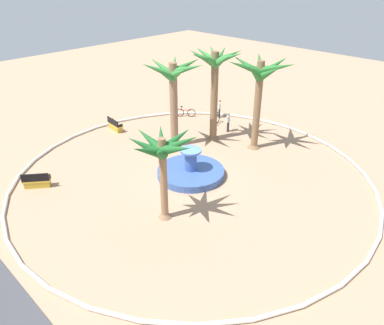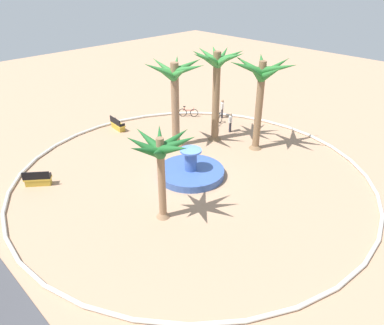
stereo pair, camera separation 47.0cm
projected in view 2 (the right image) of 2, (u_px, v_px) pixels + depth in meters
name	position (u px, v px, depth m)	size (l,w,h in m)	color
ground_plane	(193.00, 177.00, 23.42)	(80.00, 80.00, 0.00)	tan
plaza_curb	(193.00, 175.00, 23.37)	(22.11, 22.11, 0.20)	silver
fountain	(191.00, 172.00, 23.41)	(4.23, 4.23, 1.85)	#38569E
palm_tree_near_fountain	(216.00, 73.00, 25.92)	(3.78, 3.80, 6.86)	brown
palm_tree_by_curb	(261.00, 82.00, 24.62)	(4.51, 4.32, 6.58)	brown
palm_tree_mid_plaza	(160.00, 153.00, 17.96)	(3.66, 3.62, 4.88)	#8E6B4C
palm_tree_far_side	(175.00, 85.00, 25.23)	(4.22, 4.25, 6.36)	#8E6B4C
bench_east	(118.00, 125.00, 29.85)	(1.64, 0.66, 1.00)	gold
bench_west	(38.00, 180.00, 22.39)	(1.39, 1.56, 1.00)	gold
bicycle_red_frame	(218.00, 120.00, 30.66)	(0.60, 1.67, 0.94)	black
bicycle_by_lamppost	(188.00, 112.00, 32.29)	(1.33, 1.19, 0.94)	black
person_cyclist_helmet	(230.00, 121.00, 29.16)	(0.31, 0.50, 1.60)	#33333D
person_cyclist_photo	(222.00, 108.00, 31.81)	(0.34, 0.47, 1.62)	#33333D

